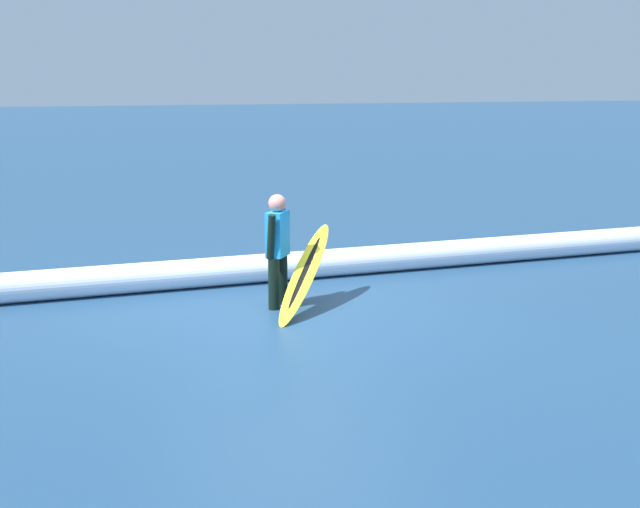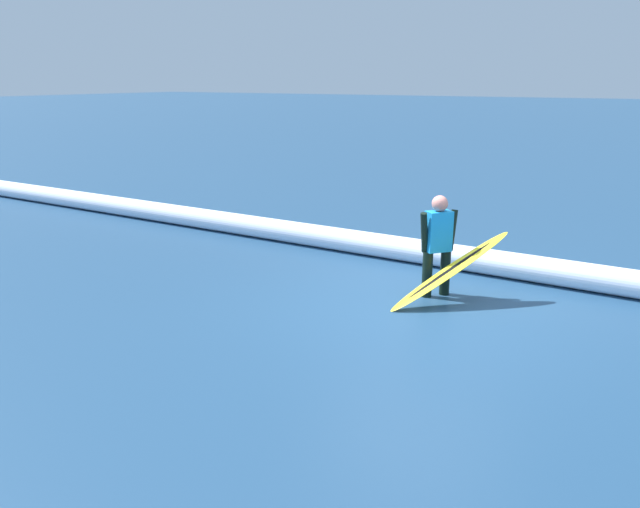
% 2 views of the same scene
% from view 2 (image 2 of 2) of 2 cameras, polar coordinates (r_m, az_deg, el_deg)
% --- Properties ---
extents(ground_plane, '(184.39, 184.39, 0.00)m').
position_cam_2_polar(ground_plane, '(8.42, 8.69, -4.80)').
color(ground_plane, navy).
extents(surfer, '(0.37, 0.53, 1.41)m').
position_cam_2_polar(surfer, '(8.68, 10.68, 1.19)').
color(surfer, black).
rests_on(surfer, ground_plane).
extents(surfboard, '(1.32, 1.54, 0.96)m').
position_cam_2_polar(surfboard, '(8.47, 11.77, -1.52)').
color(surfboard, yellow).
rests_on(surfboard, ground_plane).
extents(wave_crest_foreground, '(25.06, 0.79, 0.40)m').
position_cam_2_polar(wave_crest_foreground, '(10.90, 2.49, 1.24)').
color(wave_crest_foreground, white).
rests_on(wave_crest_foreground, ground_plane).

